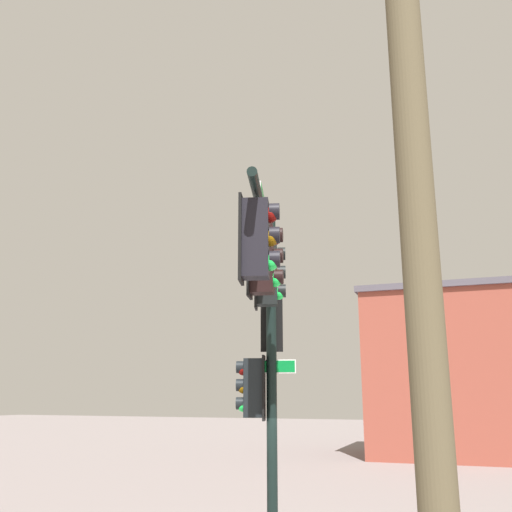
# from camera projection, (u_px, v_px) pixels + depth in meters

# --- Properties ---
(signal_pole_assembly) EXTENTS (4.78, 1.98, 6.42)m
(signal_pole_assembly) POSITION_uv_depth(u_px,v_px,m) (265.00, 317.00, 9.98)
(signal_pole_assembly) COLOR black
(signal_pole_assembly) RESTS_ON ground_plane
(utility_pole) EXTENTS (1.68, 0.87, 7.85)m
(utility_pole) POSITION_uv_depth(u_px,v_px,m) (419.00, 240.00, 4.23)
(utility_pole) COLOR brown
(utility_pole) RESTS_ON ground_plane
(brick_building) EXTENTS (6.79, 8.24, 8.02)m
(brick_building) POSITION_uv_depth(u_px,v_px,m) (453.00, 372.00, 27.88)
(brick_building) COLOR #994637
(brick_building) RESTS_ON ground_plane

